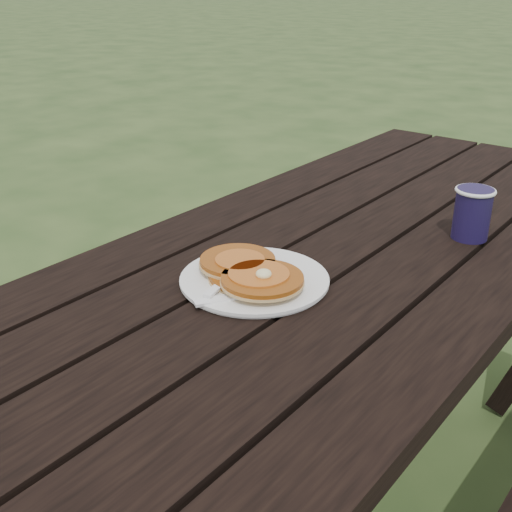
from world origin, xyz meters
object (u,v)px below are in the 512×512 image
Objects in this scene: picnic_table at (345,385)px; coffee_cup at (473,211)px; pancake_stack at (250,272)px; plate at (254,280)px.

coffee_cup reaches higher than picnic_table.
coffee_cup is (0.22, 0.45, 0.04)m from pancake_stack.
plate is (-0.03, -0.30, 0.39)m from picnic_table.
picnic_table is 16.88× the size of coffee_cup.
pancake_stack is (-0.03, -0.32, 0.41)m from picnic_table.
coffee_cup reaches higher than plate.
coffee_cup is at bearing 34.02° from picnic_table.
plate is at bearing -116.99° from coffee_cup.
plate is 1.18× the size of pancake_stack.
plate is at bearing -95.48° from picnic_table.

